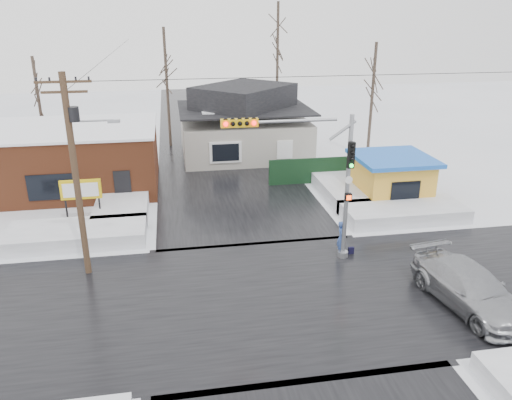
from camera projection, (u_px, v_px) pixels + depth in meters
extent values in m
plane|color=white|center=(275.00, 297.00, 20.93)|extent=(120.00, 120.00, 0.00)
cube|color=black|center=(275.00, 297.00, 20.92)|extent=(10.00, 120.00, 0.02)
cube|color=black|center=(275.00, 297.00, 20.92)|extent=(120.00, 10.00, 0.02)
cube|color=white|center=(77.00, 234.00, 25.80)|extent=(7.00, 3.00, 0.80)
cube|color=white|center=(403.00, 212.00, 28.66)|extent=(7.00, 3.00, 0.80)
cube|color=white|center=(124.00, 199.00, 30.72)|extent=(3.00, 8.00, 0.80)
cube|color=white|center=(341.00, 186.00, 32.95)|extent=(3.00, 8.00, 0.80)
cylinder|color=gray|center=(347.00, 189.00, 23.08)|extent=(0.20, 0.20, 7.00)
cylinder|color=gray|center=(343.00, 254.00, 24.27)|extent=(0.50, 0.50, 0.30)
cylinder|color=gray|center=(285.00, 121.00, 21.42)|extent=(4.60, 0.14, 0.14)
cube|color=gold|center=(239.00, 123.00, 21.11)|extent=(1.60, 0.28, 0.35)
sphere|color=#FF0C0C|center=(226.00, 124.00, 20.86)|extent=(0.20, 0.20, 0.20)
sphere|color=#FF0C0C|center=(254.00, 123.00, 21.05)|extent=(0.20, 0.20, 0.20)
cube|color=black|center=(351.00, 155.00, 22.29)|extent=(0.30, 0.22, 1.20)
sphere|color=#0CE533|center=(352.00, 166.00, 22.32)|extent=(0.18, 0.18, 0.18)
cube|color=black|center=(348.00, 197.00, 23.00)|extent=(0.30, 0.20, 0.35)
cylinder|color=#382619|center=(76.00, 180.00, 21.28)|extent=(0.28, 0.28, 9.00)
cube|color=#382619|center=(63.00, 82.00, 19.81)|extent=(2.20, 0.10, 0.10)
cube|color=#382619|center=(64.00, 92.00, 19.96)|extent=(1.80, 0.10, 0.10)
cylinder|color=black|center=(74.00, 114.00, 20.32)|extent=(0.44, 0.44, 0.60)
cylinder|color=gray|center=(91.00, 121.00, 20.53)|extent=(1.80, 0.08, 0.08)
cube|color=gray|center=(114.00, 121.00, 20.69)|extent=(0.50, 0.22, 0.12)
cube|color=brown|center=(65.00, 159.00, 33.20)|extent=(12.00, 8.00, 4.00)
cube|color=white|center=(60.00, 129.00, 32.47)|extent=(12.20, 8.20, 0.15)
cube|color=black|center=(54.00, 187.00, 29.71)|extent=(3.00, 0.08, 1.60)
cube|color=black|center=(123.00, 188.00, 30.45)|extent=(1.00, 0.08, 2.20)
cylinder|color=black|center=(66.00, 209.00, 27.78)|extent=(0.10, 0.10, 1.80)
cylinder|color=black|center=(100.00, 207.00, 28.07)|extent=(0.10, 0.10, 1.80)
cube|color=gold|center=(81.00, 189.00, 27.53)|extent=(2.20, 0.18, 1.10)
cube|color=white|center=(80.00, 190.00, 27.43)|extent=(1.90, 0.02, 0.80)
cube|color=#A59F95|center=(244.00, 137.00, 40.97)|extent=(10.00, 8.00, 3.00)
cube|color=black|center=(244.00, 108.00, 40.11)|extent=(10.40, 8.40, 0.12)
pyramid|color=black|center=(244.00, 96.00, 39.77)|extent=(9.00, 7.00, 1.80)
cube|color=brown|center=(280.00, 92.00, 41.18)|extent=(0.70, 0.70, 1.40)
cube|color=white|center=(226.00, 152.00, 36.96)|extent=(2.40, 0.12, 1.60)
cube|color=gold|center=(391.00, 180.00, 31.18)|extent=(4.00, 4.00, 2.60)
cube|color=blue|center=(393.00, 158.00, 30.66)|extent=(4.60, 4.60, 0.25)
cube|color=black|center=(405.00, 191.00, 29.31)|extent=(1.80, 0.06, 1.20)
cube|color=black|center=(325.00, 170.00, 34.53)|extent=(8.00, 0.12, 1.80)
cylinder|color=#332821|center=(167.00, 89.00, 42.45)|extent=(0.24, 0.24, 10.00)
cylinder|color=#332821|center=(277.00, 72.00, 45.52)|extent=(0.24, 0.24, 12.00)
cylinder|color=#332821|center=(372.00, 101.00, 39.64)|extent=(0.24, 0.24, 9.00)
cylinder|color=#332821|center=(40.00, 108.00, 39.37)|extent=(0.24, 0.24, 8.00)
imported|color=#3957A2|center=(341.00, 238.00, 24.33)|extent=(0.54, 0.70, 1.72)
imported|color=#9D9FA4|center=(469.00, 288.00, 20.05)|extent=(3.11, 5.94, 1.64)
cube|color=black|center=(351.00, 251.00, 24.55)|extent=(0.29, 0.13, 0.35)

